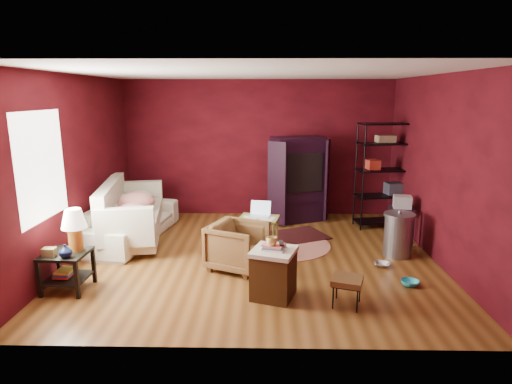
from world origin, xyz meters
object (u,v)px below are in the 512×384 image
(sofa, at_px, (131,215))
(hamper, at_px, (274,272))
(armchair, at_px, (238,244))
(laptop_desk, at_px, (259,220))
(side_table, at_px, (70,242))
(tv_armoire, at_px, (298,178))
(wire_shelving, at_px, (384,171))

(sofa, bearing_deg, hamper, -122.50)
(armchair, relative_size, laptop_desk, 0.98)
(sofa, xyz_separation_m, side_table, (-0.16, -1.96, 0.19))
(side_table, height_order, hamper, side_table)
(laptop_desk, distance_m, tv_armoire, 1.81)
(sofa, height_order, hamper, sofa)
(laptop_desk, bearing_deg, hamper, -72.53)
(armchair, height_order, wire_shelving, wire_shelving)
(sofa, xyz_separation_m, wire_shelving, (4.59, 0.86, 0.64))
(wire_shelving, bearing_deg, armchair, -149.92)
(hamper, xyz_separation_m, laptop_desk, (-0.21, 1.76, 0.15))
(side_table, relative_size, wire_shelving, 0.54)
(laptop_desk, relative_size, tv_armoire, 0.46)
(tv_armoire, relative_size, wire_shelving, 0.85)
(laptop_desk, distance_m, wire_shelving, 2.73)
(laptop_desk, relative_size, wire_shelving, 0.39)
(side_table, bearing_deg, sofa, 85.29)
(armchair, height_order, side_table, side_table)
(side_table, relative_size, hamper, 1.48)
(armchair, distance_m, hamper, 1.03)
(side_table, bearing_deg, tv_armoire, 45.01)
(armchair, relative_size, side_table, 0.71)
(tv_armoire, xyz_separation_m, wire_shelving, (1.60, -0.34, 0.21))
(hamper, height_order, tv_armoire, tv_armoire)
(side_table, height_order, laptop_desk, side_table)
(sofa, height_order, laptop_desk, sofa)
(hamper, bearing_deg, sofa, 138.72)
(tv_armoire, bearing_deg, sofa, -178.69)
(sofa, relative_size, laptop_desk, 2.97)
(wire_shelving, bearing_deg, tv_armoire, 159.27)
(sofa, xyz_separation_m, armchair, (1.95, -1.26, -0.07))
(wire_shelving, bearing_deg, laptop_desk, -160.38)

